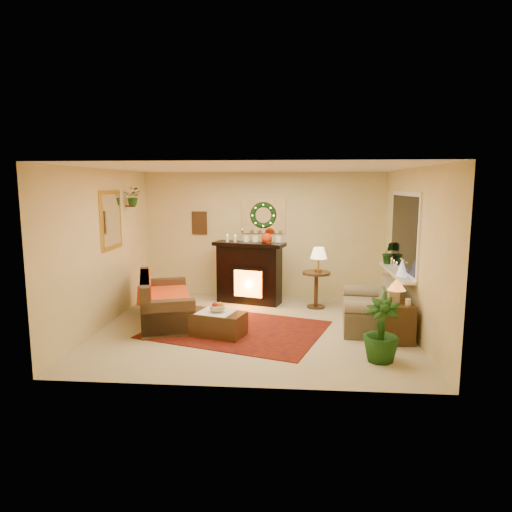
# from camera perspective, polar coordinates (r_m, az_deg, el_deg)

# --- Properties ---
(floor) EXTENTS (5.00, 5.00, 0.00)m
(floor) POSITION_cam_1_polar(r_m,az_deg,el_deg) (7.63, -0.22, -8.97)
(floor) COLOR beige
(floor) RESTS_ON ground
(ceiling) EXTENTS (5.00, 5.00, 0.00)m
(ceiling) POSITION_cam_1_polar(r_m,az_deg,el_deg) (7.27, -0.23, 10.93)
(ceiling) COLOR white
(ceiling) RESTS_ON ground
(wall_back) EXTENTS (5.00, 5.00, 0.00)m
(wall_back) POSITION_cam_1_polar(r_m,az_deg,el_deg) (9.57, 0.92, 2.63)
(wall_back) COLOR #EFD88C
(wall_back) RESTS_ON ground
(wall_front) EXTENTS (5.00, 5.00, 0.00)m
(wall_front) POSITION_cam_1_polar(r_m,az_deg,el_deg) (5.14, -2.36, -2.78)
(wall_front) COLOR #EFD88C
(wall_front) RESTS_ON ground
(wall_left) EXTENTS (4.50, 4.50, 0.00)m
(wall_left) POSITION_cam_1_polar(r_m,az_deg,el_deg) (7.95, -18.48, 0.91)
(wall_left) COLOR #EFD88C
(wall_left) RESTS_ON ground
(wall_right) EXTENTS (4.50, 4.50, 0.00)m
(wall_right) POSITION_cam_1_polar(r_m,az_deg,el_deg) (7.55, 19.03, 0.48)
(wall_right) COLOR #EFD88C
(wall_right) RESTS_ON ground
(area_rug) EXTENTS (3.17, 2.74, 0.01)m
(area_rug) POSITION_cam_1_polar(r_m,az_deg,el_deg) (7.54, -2.39, -9.15)
(area_rug) COLOR maroon
(area_rug) RESTS_ON floor
(sofa) EXTENTS (1.39, 2.05, 0.81)m
(sofa) POSITION_cam_1_polar(r_m,az_deg,el_deg) (8.03, -11.23, -5.05)
(sofa) COLOR brown
(sofa) RESTS_ON floor
(red_throw) EXTENTS (0.88, 1.42, 0.02)m
(red_throw) POSITION_cam_1_polar(r_m,az_deg,el_deg) (8.19, -11.57, -4.62)
(red_throw) COLOR red
(red_throw) RESTS_ON sofa
(fireplace) EXTENTS (1.32, 0.73, 1.15)m
(fireplace) POSITION_cam_1_polar(r_m,az_deg,el_deg) (9.10, -0.86, -2.47)
(fireplace) COLOR black
(fireplace) RESTS_ON floor
(poinsettia) EXTENTS (0.21, 0.21, 0.21)m
(poinsettia) POSITION_cam_1_polar(r_m,az_deg,el_deg) (8.95, 1.36, 2.20)
(poinsettia) COLOR red
(poinsettia) RESTS_ON fireplace
(mantel_candle_a) EXTENTS (0.07, 0.07, 0.20)m
(mantel_candle_a) POSITION_cam_1_polar(r_m,az_deg,el_deg) (9.04, -3.59, 1.99)
(mantel_candle_a) COLOR white
(mantel_candle_a) RESTS_ON fireplace
(mantel_candle_b) EXTENTS (0.06, 0.06, 0.18)m
(mantel_candle_b) POSITION_cam_1_polar(r_m,az_deg,el_deg) (8.98, -2.62, 1.95)
(mantel_candle_b) COLOR white
(mantel_candle_b) RESTS_ON fireplace
(mantel_mirror) EXTENTS (0.92, 0.02, 0.72)m
(mantel_mirror) POSITION_cam_1_polar(r_m,az_deg,el_deg) (9.51, 0.92, 5.01)
(mantel_mirror) COLOR white
(mantel_mirror) RESTS_ON wall_back
(wreath) EXTENTS (0.55, 0.11, 0.55)m
(wreath) POSITION_cam_1_polar(r_m,az_deg,el_deg) (9.47, 0.91, 5.11)
(wreath) COLOR #194719
(wreath) RESTS_ON wall_back
(wall_art) EXTENTS (0.32, 0.03, 0.48)m
(wall_art) POSITION_cam_1_polar(r_m,az_deg,el_deg) (9.71, -7.08, 4.13)
(wall_art) COLOR #381E11
(wall_art) RESTS_ON wall_back
(gold_mirror) EXTENTS (0.03, 0.84, 1.00)m
(gold_mirror) POSITION_cam_1_polar(r_m,az_deg,el_deg) (8.17, -17.68, 4.32)
(gold_mirror) COLOR gold
(gold_mirror) RESTS_ON wall_left
(hanging_plant) EXTENTS (0.33, 0.28, 0.36)m
(hanging_plant) POSITION_cam_1_polar(r_m,az_deg,el_deg) (8.81, -15.05, 6.16)
(hanging_plant) COLOR #194719
(hanging_plant) RESTS_ON wall_left
(loveseat) EXTENTS (0.92, 1.44, 0.79)m
(loveseat) POSITION_cam_1_polar(r_m,az_deg,el_deg) (7.75, 13.88, -5.73)
(loveseat) COLOR tan
(loveseat) RESTS_ON floor
(window_frame) EXTENTS (0.03, 1.86, 1.36)m
(window_frame) POSITION_cam_1_polar(r_m,az_deg,el_deg) (8.05, 18.06, 2.81)
(window_frame) COLOR white
(window_frame) RESTS_ON wall_right
(window_glass) EXTENTS (0.02, 1.70, 1.22)m
(window_glass) POSITION_cam_1_polar(r_m,az_deg,el_deg) (8.05, 17.96, 2.81)
(window_glass) COLOR black
(window_glass) RESTS_ON wall_right
(window_sill) EXTENTS (0.22, 1.86, 0.04)m
(window_sill) POSITION_cam_1_polar(r_m,az_deg,el_deg) (8.12, 17.11, -1.95)
(window_sill) COLOR white
(window_sill) RESTS_ON wall_right
(mini_tree) EXTENTS (0.18, 0.18, 0.27)m
(mini_tree) POSITION_cam_1_polar(r_m,az_deg,el_deg) (7.64, 17.80, -1.34)
(mini_tree) COLOR white
(mini_tree) RESTS_ON window_sill
(sill_plant) EXTENTS (0.30, 0.24, 0.55)m
(sill_plant) POSITION_cam_1_polar(r_m,az_deg,el_deg) (8.79, 16.25, 0.31)
(sill_plant) COLOR #234D24
(sill_plant) RESTS_ON window_sill
(side_table_round) EXTENTS (0.70, 0.70, 0.70)m
(side_table_round) POSITION_cam_1_polar(r_m,az_deg,el_deg) (8.85, 7.51, -4.36)
(side_table_round) COLOR black
(side_table_round) RESTS_ON floor
(lamp_cream) EXTENTS (0.32, 0.32, 0.49)m
(lamp_cream) POSITION_cam_1_polar(r_m,az_deg,el_deg) (8.75, 7.81, -0.81)
(lamp_cream) COLOR beige
(lamp_cream) RESTS_ON side_table_round
(end_table_square) EXTENTS (0.52, 0.52, 0.60)m
(end_table_square) POSITION_cam_1_polar(r_m,az_deg,el_deg) (7.22, 16.99, -8.16)
(end_table_square) COLOR black
(end_table_square) RESTS_ON floor
(lamp_tiffany) EXTENTS (0.27, 0.27, 0.40)m
(lamp_tiffany) POSITION_cam_1_polar(r_m,az_deg,el_deg) (7.12, 17.13, -4.46)
(lamp_tiffany) COLOR orange
(lamp_tiffany) RESTS_ON end_table_square
(coffee_table) EXTENTS (0.99, 0.72, 0.37)m
(coffee_table) POSITION_cam_1_polar(r_m,az_deg,el_deg) (7.24, -5.00, -8.26)
(coffee_table) COLOR #4B301F
(coffee_table) RESTS_ON floor
(fruit_bowl) EXTENTS (0.24, 0.24, 0.05)m
(fruit_bowl) POSITION_cam_1_polar(r_m,az_deg,el_deg) (7.16, -4.86, -6.46)
(fruit_bowl) COLOR beige
(fruit_bowl) RESTS_ON coffee_table
(floor_palm) EXTENTS (1.81, 1.81, 2.57)m
(floor_palm) POSITION_cam_1_polar(r_m,az_deg,el_deg) (6.35, 15.38, -8.75)
(floor_palm) COLOR #23581D
(floor_palm) RESTS_ON floor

